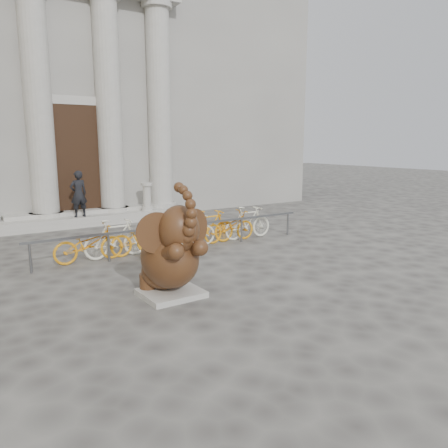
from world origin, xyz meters
TOP-DOWN VIEW (x-y plane):
  - ground at (0.00, 0.00)m, footprint 80.00×80.00m
  - classical_building at (0.00, 14.93)m, footprint 22.00×10.70m
  - entrance_steps at (0.00, 9.40)m, footprint 6.00×1.20m
  - elephant_statue at (-0.67, 1.04)m, footprint 1.48×1.64m
  - bike_rack at (1.12, 4.39)m, footprint 8.00×0.53m
  - pedestrian at (-0.26, 9.05)m, footprint 0.62×0.45m
  - balustrade_post at (2.28, 9.10)m, footprint 0.43×0.43m

SIDE VIEW (x-z plane):
  - ground at x=0.00m, z-range 0.00..0.00m
  - entrance_steps at x=0.00m, z-range 0.00..0.36m
  - bike_rack at x=1.12m, z-range 0.00..1.00m
  - elephant_statue at x=-0.67m, z-range -0.30..1.90m
  - balustrade_post at x=2.28m, z-range 0.32..1.37m
  - pedestrian at x=-0.26m, z-range 0.36..1.96m
  - classical_building at x=0.00m, z-range -0.02..11.98m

